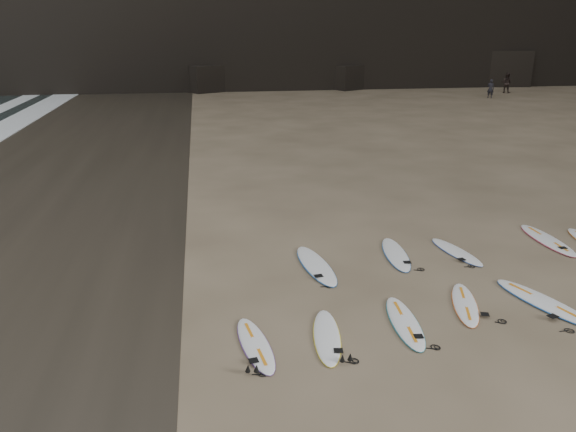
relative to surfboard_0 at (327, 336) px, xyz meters
The scene contains 13 objects.
ground 4.07m from the surfboard_0, 12.15° to the left, with size 240.00×240.00×0.00m, color #897559.
wet_sand 14.12m from the surfboard_0, 129.73° to the left, with size 12.00×200.00×0.01m, color #383026.
surfboard_0 is the anchor object (origin of this frame).
surfboard_1 1.84m from the surfboard_0, ahead, with size 0.57×2.38×0.09m, color white.
surfboard_2 3.62m from the surfboard_0, 14.37° to the left, with size 0.53×2.20×0.08m, color white.
surfboard_3 5.41m from the surfboard_0, ahead, with size 0.66×2.75×0.10m, color white.
surfboard_5 3.63m from the surfboard_0, 82.04° to the left, with size 0.66×2.75×0.10m, color white.
surfboard_6 4.95m from the surfboard_0, 54.14° to the left, with size 0.60×2.48×0.09m, color white.
surfboard_7 6.10m from the surfboard_0, 39.95° to the left, with size 0.54×2.23×0.08m, color white.
surfboard_8 8.93m from the surfboard_0, 29.21° to the left, with size 0.65×2.70×0.10m, color white.
surfboard_11 1.52m from the surfboard_0, behind, with size 0.54×2.24×0.08m, color white.
person_a 43.21m from the surfboard_0, 58.06° to the left, with size 0.59×0.39×1.63m, color black.
person_b 47.92m from the surfboard_0, 56.79° to the left, with size 0.90×0.70×1.85m, color black.
Camera 1 is at (-6.37, -10.89, 6.24)m, focal length 35.00 mm.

